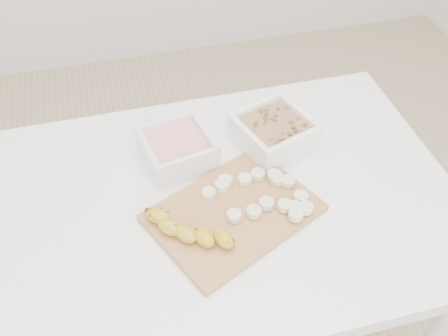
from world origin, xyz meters
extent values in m
cube|color=white|center=(0.00, 0.00, 0.73)|extent=(1.00, 0.70, 0.04)
cylinder|color=white|center=(-0.44, 0.29, 0.35)|extent=(0.05, 0.05, 0.71)
cylinder|color=white|center=(0.44, 0.29, 0.35)|extent=(0.05, 0.05, 0.71)
cube|color=white|center=(-0.08, 0.14, 0.78)|extent=(0.17, 0.17, 0.07)
cube|color=pink|center=(-0.08, 0.14, 0.79)|extent=(0.15, 0.15, 0.04)
cube|color=white|center=(0.15, 0.13, 0.79)|extent=(0.20, 0.20, 0.07)
cube|color=#8F6244|center=(0.15, 0.13, 0.79)|extent=(0.17, 0.17, 0.04)
cube|color=#BE834C|center=(0.00, -0.05, 0.76)|extent=(0.40, 0.35, 0.01)
cylinder|color=beige|center=(-0.04, 0.00, 0.77)|extent=(0.03, 0.03, 0.01)
cylinder|color=beige|center=(-0.01, 0.02, 0.77)|extent=(0.03, 0.03, 0.01)
cylinder|color=beige|center=(0.00, 0.03, 0.77)|extent=(0.03, 0.03, 0.01)
cylinder|color=beige|center=(0.04, 0.02, 0.77)|extent=(0.03, 0.03, 0.01)
cylinder|color=beige|center=(0.08, 0.03, 0.77)|extent=(0.03, 0.03, 0.01)
cylinder|color=beige|center=(0.11, 0.00, 0.77)|extent=(0.03, 0.03, 0.01)
cylinder|color=beige|center=(0.13, -0.01, 0.77)|extent=(0.03, 0.03, 0.01)
cylinder|color=beige|center=(-0.01, -0.07, 0.77)|extent=(0.03, 0.03, 0.01)
cylinder|color=beige|center=(0.04, -0.07, 0.78)|extent=(0.03, 0.03, 0.01)
cylinder|color=beige|center=(0.07, -0.06, 0.78)|extent=(0.03, 0.03, 0.01)
cylinder|color=beige|center=(0.10, -0.07, 0.78)|extent=(0.03, 0.03, 0.01)
cylinder|color=beige|center=(0.12, -0.09, 0.78)|extent=(0.03, 0.03, 0.01)
cylinder|color=beige|center=(0.14, -0.09, 0.78)|extent=(0.03, 0.03, 0.01)
cylinder|color=beige|center=(0.12, -0.10, 0.78)|extent=(0.03, 0.03, 0.01)
cylinder|color=beige|center=(0.11, 0.01, 0.78)|extent=(0.03, 0.03, 0.01)
cylinder|color=beige|center=(0.14, -0.06, 0.78)|extent=(0.03, 0.03, 0.01)
camera|label=1|loc=(-0.19, -0.68, 1.57)|focal=40.00mm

